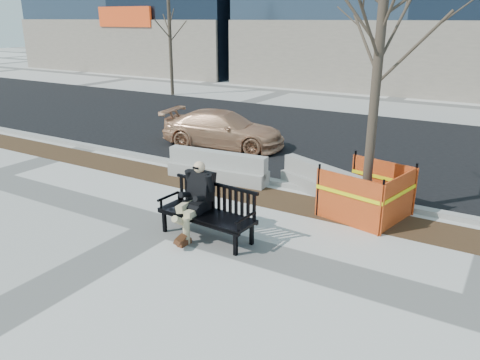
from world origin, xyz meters
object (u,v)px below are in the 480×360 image
at_px(jersey_barrier_left, 218,180).
at_px(tree_fence, 364,215).
at_px(seated_man, 198,233).
at_px(jersey_barrier_right, 323,195).
at_px(bench, 207,238).
at_px(sedan, 224,147).

bearing_deg(jersey_barrier_left, tree_fence, -9.59).
distance_m(seated_man, jersey_barrier_right, 3.61).
bearing_deg(tree_fence, jersey_barrier_right, 150.75).
bearing_deg(bench, seated_man, 168.85).
relative_size(bench, sedan, 0.49).
bearing_deg(sedan, jersey_barrier_left, -158.63).
bearing_deg(tree_fence, seated_man, -134.16).
height_order(tree_fence, jersey_barrier_left, tree_fence).
relative_size(bench, tree_fence, 0.34).
bearing_deg(seated_man, jersey_barrier_left, 120.65).
bearing_deg(bench, sedan, 124.17).
bearing_deg(sedan, jersey_barrier_right, -128.56).
distance_m(seated_man, sedan, 6.80).
relative_size(bench, jersey_barrier_left, 0.73).
xyz_separation_m(jersey_barrier_left, jersey_barrier_right, (2.86, 0.40, 0.00)).
relative_size(sedan, jersey_barrier_right, 1.57).
bearing_deg(sedan, tree_fence, -128.54).
distance_m(sedan, jersey_barrier_right, 5.32).
height_order(sedan, jersey_barrier_left, sedan).
bearing_deg(seated_man, sedan, 122.48).
xyz_separation_m(bench, tree_fence, (2.31, 2.73, 0.00)).
distance_m(tree_fence, jersey_barrier_left, 4.10).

